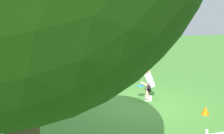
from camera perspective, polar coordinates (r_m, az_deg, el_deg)
ground_plane at (r=8.82m, az=6.90°, el=-8.97°), size 60.00×60.00×0.00m
person at (r=9.09m, az=9.05°, el=-3.76°), size 0.69×0.65×1.29m
dog at (r=9.16m, az=-9.40°, el=2.56°), size 1.04×0.50×0.60m
frisbee_flying at (r=9.04m, az=-7.12°, el=5.58°), size 0.29×0.29×0.08m
frisbee_held at (r=8.90m, az=7.05°, el=-4.64°), size 0.37×0.37×0.07m
training_cone at (r=8.40m, az=21.95°, el=-9.83°), size 0.25×0.25×0.28m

